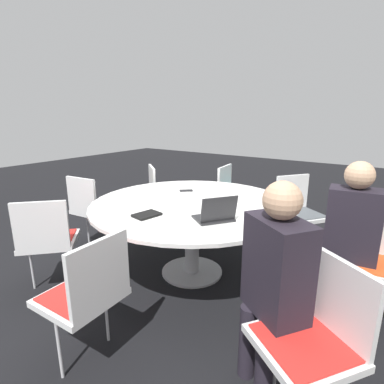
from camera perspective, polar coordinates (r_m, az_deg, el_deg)
ground_plane at (r=3.10m, az=0.00°, el=-15.00°), size 16.00×16.00×0.00m
conference_table at (r=2.84m, az=0.00°, el=-3.73°), size 1.88×1.88×0.73m
chair_0 at (r=1.70m, az=22.39°, el=-23.18°), size 0.60×0.60×0.87m
chair_2 at (r=3.54m, az=19.55°, el=-2.84°), size 0.60×0.60×0.87m
chair_3 at (r=4.01m, az=7.86°, el=-0.07°), size 0.48×0.46×0.87m
chair_4 at (r=4.05m, az=-5.75°, el=0.13°), size 0.60×0.61×0.87m
chair_5 at (r=3.60m, az=-18.56°, el=-2.45°), size 0.46×0.48×0.87m
chair_6 at (r=2.86m, az=-25.87°, el=-7.61°), size 0.61×0.61×0.87m
chair_7 at (r=1.98m, az=-19.31°, el=-17.14°), size 0.46×0.44×0.87m
person_0 at (r=1.70m, az=15.37°, el=-14.74°), size 0.39×0.42×1.22m
person_1 at (r=2.50m, az=28.16°, el=-6.31°), size 0.29×0.38×1.22m
laptop at (r=2.32m, az=4.52°, el=-4.31°), size 0.38×0.37×0.21m
spiral_notebook at (r=2.46m, az=-8.62°, el=-4.32°), size 0.23×0.19×0.02m
coffee_cup at (r=2.59m, az=2.82°, el=-2.53°), size 0.08×0.08×0.08m
cell_phone at (r=3.22m, az=-1.13°, el=0.28°), size 0.14×0.15×0.01m
handbag at (r=4.28m, az=4.26°, el=-4.34°), size 0.36×0.16×0.28m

